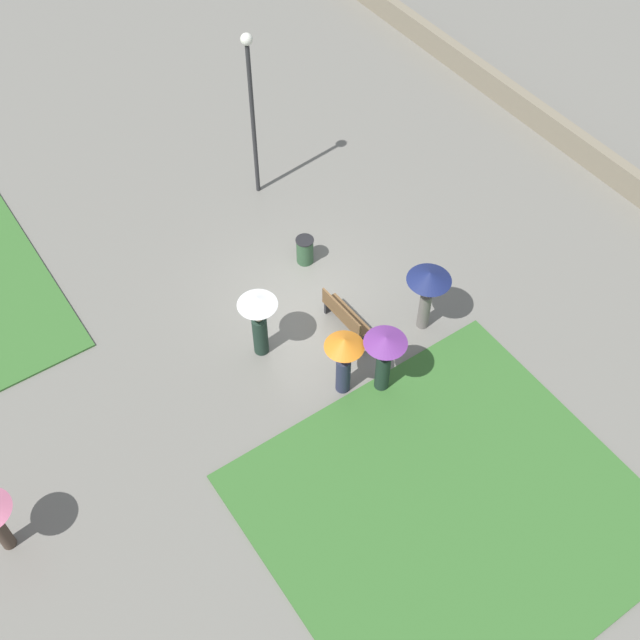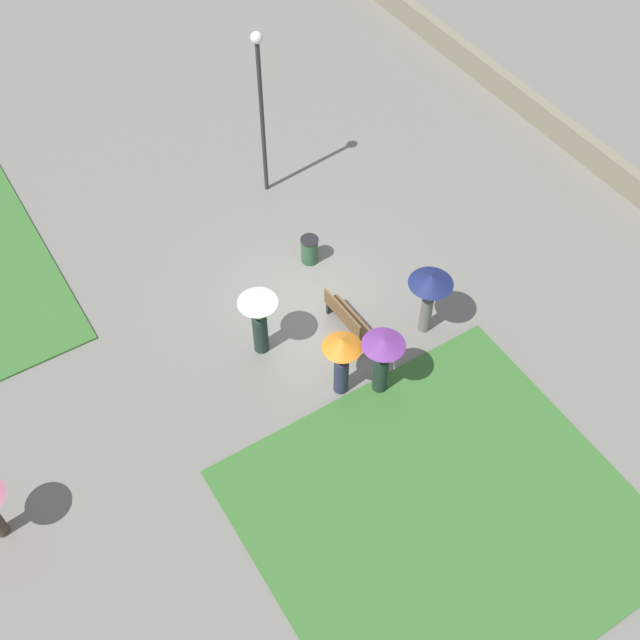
% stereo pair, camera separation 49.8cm
% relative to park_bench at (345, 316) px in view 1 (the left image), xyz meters
% --- Properties ---
extents(ground_plane, '(90.00, 90.00, 0.00)m').
position_rel_park_bench_xyz_m(ground_plane, '(1.33, 0.28, -0.46)').
color(ground_plane, slate).
extents(lawn_patch_near, '(7.30, 7.86, 0.06)m').
position_rel_park_bench_xyz_m(lawn_patch_near, '(-5.40, 1.04, -0.43)').
color(lawn_patch_near, '#386B2D').
rests_on(lawn_patch_near, ground_plane).
extents(parapet_wall, '(45.00, 0.35, 0.85)m').
position_rel_park_bench_xyz_m(parapet_wall, '(1.33, -9.79, -0.04)').
color(parapet_wall, gray).
rests_on(parapet_wall, ground_plane).
extents(park_bench, '(1.54, 0.47, 0.90)m').
position_rel_park_bench_xyz_m(park_bench, '(0.00, 0.00, 0.00)').
color(park_bench, brown).
rests_on(park_bench, ground_plane).
extents(lamp_post, '(0.32, 0.32, 5.10)m').
position_rel_park_bench_xyz_m(lamp_post, '(5.68, -0.92, 2.76)').
color(lamp_post, '#2D2D30').
rests_on(lamp_post, ground_plane).
extents(trash_bin, '(0.50, 0.50, 0.81)m').
position_rel_park_bench_xyz_m(trash_bin, '(2.51, -0.47, -0.05)').
color(trash_bin, '#335638').
rests_on(trash_bin, ground_plane).
extents(crowd_person_white, '(0.97, 0.97, 2.01)m').
position_rel_park_bench_xyz_m(crowd_person_white, '(0.57, 2.12, 0.88)').
color(crowd_person_white, '#1E3328').
rests_on(crowd_person_white, ground_plane).
extents(crowd_person_purple, '(1.01, 1.01, 1.92)m').
position_rel_park_bench_xyz_m(crowd_person_purple, '(-1.98, 0.32, 0.83)').
color(crowd_person_purple, '#1E3328').
rests_on(crowd_person_purple, ground_plane).
extents(crowd_person_navy, '(1.10, 1.10, 1.98)m').
position_rel_park_bench_xyz_m(crowd_person_navy, '(-1.05, -1.69, 1.07)').
color(crowd_person_navy, slate).
rests_on(crowd_person_navy, ground_plane).
extents(crowd_person_orange, '(0.93, 0.93, 1.90)m').
position_rel_park_bench_xyz_m(crowd_person_orange, '(-1.49, 1.10, 0.85)').
color(crowd_person_orange, '#282D47').
rests_on(crowd_person_orange, ground_plane).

